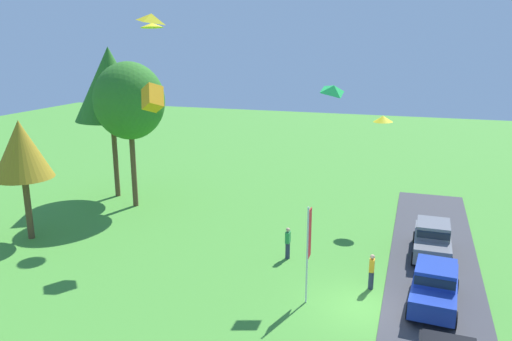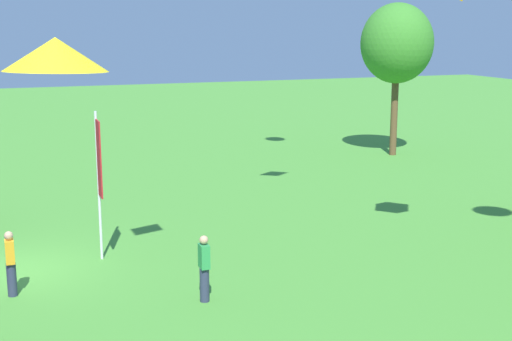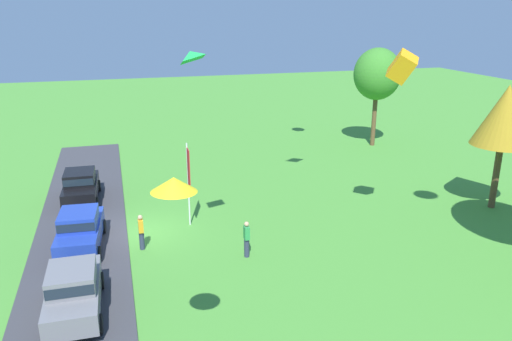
% 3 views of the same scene
% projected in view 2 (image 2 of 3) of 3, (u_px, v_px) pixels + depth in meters
% --- Properties ---
extents(ground_plane, '(120.00, 120.00, 0.00)m').
position_uv_depth(ground_plane, '(12.00, 273.00, 19.86)').
color(ground_plane, '#478E33').
extents(person_beside_suv, '(0.36, 0.24, 1.71)m').
position_uv_depth(person_beside_suv, '(204.00, 268.00, 17.64)').
color(person_beside_suv, '#2D334C').
rests_on(person_beside_suv, ground).
extents(person_watching_sky, '(0.36, 0.24, 1.71)m').
position_uv_depth(person_watching_sky, '(11.00, 263.00, 18.00)').
color(person_watching_sky, '#2D334C').
rests_on(person_watching_sky, ground).
extents(tree_left_of_center, '(3.71, 3.71, 7.84)m').
position_uv_depth(tree_left_of_center, '(397.00, 44.00, 36.38)').
color(tree_left_of_center, brown).
rests_on(tree_left_of_center, ground).
extents(flag_banner, '(0.71, 0.08, 4.38)m').
position_uv_depth(flag_banner, '(99.00, 168.00, 20.23)').
color(flag_banner, silver).
rests_on(flag_banner, ground).
extents(kite_delta_high_left, '(1.68, 1.68, 0.42)m').
position_uv_depth(kite_delta_high_left, '(56.00, 54.00, 8.08)').
color(kite_delta_high_left, yellow).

